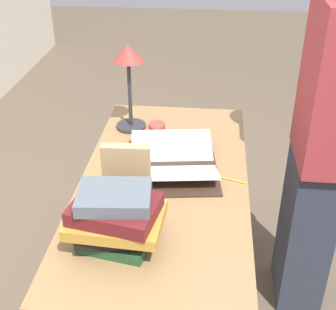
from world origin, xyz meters
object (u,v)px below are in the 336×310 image
pencil (226,178)px  person_reader (319,155)px  coffee_mug (156,132)px  book_stack_tall (116,217)px  book_standing_upright (127,177)px  reading_lamp (129,69)px  open_book (173,162)px

pencil → person_reader: (0.18, -0.39, 0.03)m
coffee_mug → book_stack_tall: bearing=176.5°
book_standing_upright → pencil: size_ratio=1.49×
pencil → person_reader: size_ratio=0.10×
book_standing_upright → reading_lamp: reading_lamp is taller
reading_lamp → pencil: 0.67m
book_standing_upright → pencil: book_standing_upright is taller
coffee_mug → pencil: coffee_mug is taller
person_reader → book_stack_tall: bearing=-51.7°
book_standing_upright → reading_lamp: 0.64m
book_stack_tall → pencil: book_stack_tall is taller
open_book → coffee_mug: coffee_mug is taller
person_reader → coffee_mug: bearing=-99.3°
coffee_mug → reading_lamp: bearing=50.4°
open_book → book_stack_tall: size_ratio=1.55×
coffee_mug → pencil: bearing=-132.9°
reading_lamp → coffee_mug: (-0.11, -0.14, -0.25)m
coffee_mug → pencil: 0.43m
open_book → book_stack_tall: book_stack_tall is taller
book_stack_tall → book_standing_upright: 0.20m
open_book → coffee_mug: 0.24m
book_standing_upright → coffee_mug: (0.50, -0.04, -0.08)m
book_stack_tall → reading_lamp: bearing=6.5°
book_stack_tall → pencil: size_ratio=1.85×
open_book → book_stack_tall: (-0.48, 0.14, 0.08)m
reading_lamp → book_standing_upright: bearing=-171.3°
coffee_mug → person_reader: size_ratio=0.06×
open_book → coffee_mug: bearing=15.3°
person_reader → open_book: bearing=-80.0°
book_standing_upright → person_reader: bearing=-64.6°
book_stack_tall → coffee_mug: (0.70, -0.04, -0.06)m
book_stack_tall → book_standing_upright: book_standing_upright is taller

